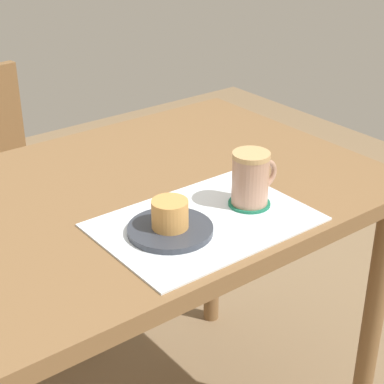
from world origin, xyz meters
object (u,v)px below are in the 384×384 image
(dining_table, at_px, (144,227))
(pastry, at_px, (170,214))
(coffee_mug, at_px, (251,178))
(pastry_plate, at_px, (170,230))

(dining_table, height_order, pastry, pastry)
(pastry, relative_size, coffee_mug, 0.63)
(pastry, bearing_deg, coffee_mug, -2.15)
(dining_table, height_order, coffee_mug, coffee_mug)
(dining_table, bearing_deg, coffee_mug, -58.75)
(pastry, bearing_deg, dining_table, 70.59)
(dining_table, relative_size, coffee_mug, 9.45)
(dining_table, bearing_deg, pastry_plate, -109.41)
(coffee_mug, bearing_deg, pastry, 177.85)
(coffee_mug, bearing_deg, pastry_plate, 177.85)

